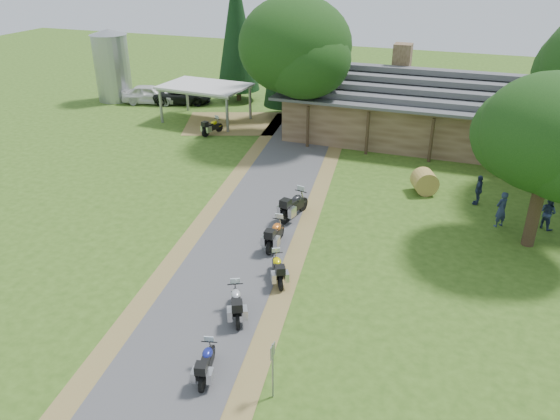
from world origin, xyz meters
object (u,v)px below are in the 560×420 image
(motorcycle_row_d, at_px, (275,233))
(motorcycle_row_e, at_px, (294,204))
(car_dark_suv, at_px, (182,92))
(motorcycle_row_c, at_px, (278,267))
(car_white_sedan, at_px, (150,92))
(hay_bale, at_px, (425,182))
(motorcycle_row_b, at_px, (236,301))
(lodge, at_px, (440,105))
(motorcycle_row_a, at_px, (206,361))
(motorcycle_carport_a, at_px, (212,126))
(silo, at_px, (112,65))
(carport, at_px, (206,103))

(motorcycle_row_d, height_order, motorcycle_row_e, motorcycle_row_e)
(car_dark_suv, relative_size, motorcycle_row_c, 3.02)
(car_white_sedan, distance_m, hay_bale, 26.56)
(motorcycle_row_b, bearing_deg, lodge, -39.08)
(motorcycle_row_b, distance_m, motorcycle_row_d, 5.34)
(motorcycle_row_a, height_order, hay_bale, hay_bale)
(motorcycle_row_b, bearing_deg, motorcycle_row_e, -23.07)
(motorcycle_row_b, distance_m, motorcycle_carport_a, 21.50)
(motorcycle_row_a, xyz_separation_m, motorcycle_row_d, (-0.86, 8.45, 0.10))
(car_white_sedan, xyz_separation_m, motorcycle_carport_a, (8.72, -5.77, -0.38))
(silo, bearing_deg, car_white_sedan, 0.33)
(hay_bale, bearing_deg, motorcycle_row_d, -123.88)
(lodge, xyz_separation_m, motorcycle_row_e, (-5.46, -14.72, -1.72))
(car_white_sedan, distance_m, car_dark_suv, 2.74)
(motorcycle_row_a, bearing_deg, silo, 25.49)
(car_white_sedan, bearing_deg, motorcycle_carport_a, -138.43)
(car_dark_suv, bearing_deg, motorcycle_carport_a, -157.12)
(silo, relative_size, motorcycle_carport_a, 3.28)
(motorcycle_row_c, bearing_deg, motorcycle_row_d, -6.17)
(motorcycle_row_a, height_order, motorcycle_row_d, motorcycle_row_d)
(carport, distance_m, motorcycle_row_d, 20.21)
(lodge, relative_size, motorcycle_row_e, 10.02)
(motorcycle_carport_a, bearing_deg, carport, 50.31)
(car_dark_suv, bearing_deg, motorcycle_row_d, -161.19)
(motorcycle_row_a, xyz_separation_m, motorcycle_row_b, (-0.38, 3.14, 0.06))
(motorcycle_row_c, bearing_deg, motorcycle_row_b, 139.05)
(silo, bearing_deg, motorcycle_row_e, -36.47)
(motorcycle_row_b, bearing_deg, motorcycle_row_c, -39.34)
(carport, distance_m, motorcycle_row_a, 27.90)
(silo, xyz_separation_m, motorcycle_row_e, (21.96, -16.23, -2.26))
(motorcycle_row_a, xyz_separation_m, hay_bale, (4.73, 16.78, 0.08))
(lodge, height_order, car_white_sedan, lodge)
(motorcycle_row_a, bearing_deg, lodge, -23.81)
(lodge, bearing_deg, carport, -175.45)
(lodge, bearing_deg, car_dark_suv, 173.32)
(motorcycle_row_a, bearing_deg, carport, 12.88)
(car_dark_suv, xyz_separation_m, motorcycle_row_d, (16.04, -20.26, -0.34))
(lodge, bearing_deg, car_white_sedan, 176.32)
(motorcycle_row_e, bearing_deg, motorcycle_row_d, -165.43)
(carport, xyz_separation_m, motorcycle_row_a, (12.66, -24.84, -0.81))
(car_dark_suv, height_order, motorcycle_row_b, car_dark_suv)
(car_white_sedan, bearing_deg, silo, 75.38)
(motorcycle_row_c, bearing_deg, lodge, -40.66)
(lodge, relative_size, hay_bale, 16.50)
(car_dark_suv, relative_size, hay_bale, 4.08)
(motorcycle_row_e, bearing_deg, motorcycle_row_a, -162.86)
(car_dark_suv, height_order, motorcycle_row_e, car_dark_suv)
(motorcycle_row_d, relative_size, hay_bale, 1.51)
(lodge, height_order, motorcycle_row_b, lodge)
(motorcycle_row_c, distance_m, hay_bale, 11.79)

